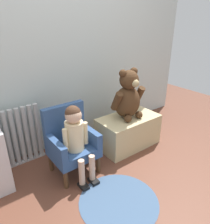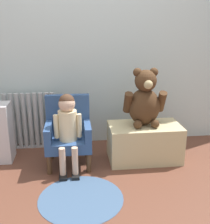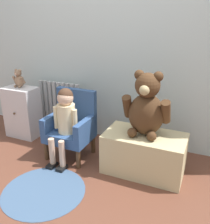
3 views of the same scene
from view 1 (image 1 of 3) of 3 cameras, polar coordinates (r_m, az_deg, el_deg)
The scene contains 8 objects.
ground_plane at distance 2.07m, azimuth 4.85°, elevation -20.04°, with size 6.00×6.00×0.00m, color brown.
back_wall at distance 2.41m, azimuth -12.50°, elevation 17.96°, with size 3.80×0.05×2.40m, color silver.
radiator at distance 2.37m, azimuth -22.54°, elevation -6.39°, with size 0.56×0.05×0.62m.
child_armchair at distance 2.14m, azimuth -8.93°, elevation -7.60°, with size 0.42×0.37×0.66m.
child_figure at distance 1.99m, azimuth -7.67°, elevation -5.38°, with size 0.25×0.35×0.72m.
low_bench at distance 2.59m, azimuth 6.03°, elevation -5.03°, with size 0.70×0.39×0.36m, color #C6B482.
large_teddy_bear at distance 2.41m, azimuth 6.00°, elevation 3.97°, with size 0.41×0.29×0.56m.
floor_rug at distance 1.98m, azimuth 3.60°, elevation -22.26°, with size 0.67×0.67×0.01m, color #3D5676.
Camera 1 is at (-1.02, -1.07, 1.44)m, focal length 35.00 mm.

